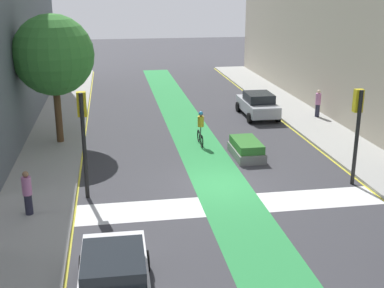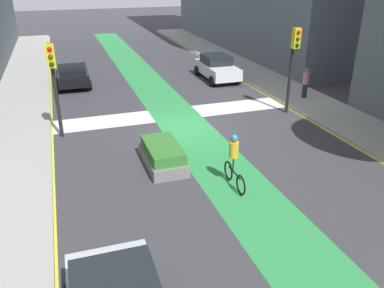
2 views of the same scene
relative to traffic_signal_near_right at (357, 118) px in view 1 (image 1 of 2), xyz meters
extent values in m
plane|color=#38383D|center=(-5.54, 0.65, -2.85)|extent=(120.00, 120.00, 0.00)
cube|color=#2D8C47|center=(-5.53, 0.65, -2.85)|extent=(2.40, 60.00, 0.01)
cube|color=silver|center=(-5.54, -1.35, -2.85)|extent=(12.00, 1.80, 0.01)
cube|color=#9E9E99|center=(-13.04, 0.65, -2.78)|extent=(3.00, 60.00, 0.15)
cube|color=yellow|center=(-11.54, 0.65, -2.85)|extent=(0.16, 60.00, 0.01)
cube|color=yellow|center=(0.46, 0.65, -2.85)|extent=(0.16, 60.00, 0.01)
cylinder|color=black|center=(0.00, -0.12, -0.82)|extent=(0.16, 0.16, 4.06)
cube|color=gold|center=(0.00, 0.08, 0.73)|extent=(0.35, 0.28, 0.95)
sphere|color=red|center=(0.00, 0.22, 1.03)|extent=(0.20, 0.20, 0.20)
sphere|color=#4C380C|center=(0.00, 0.22, 0.73)|extent=(0.20, 0.20, 0.20)
sphere|color=#0C3814|center=(0.00, 0.22, 0.43)|extent=(0.20, 0.20, 0.20)
cylinder|color=black|center=(-11.08, 0.26, -0.73)|extent=(0.16, 0.16, 4.24)
cube|color=gold|center=(-11.08, 0.46, 0.92)|extent=(0.35, 0.28, 0.95)
sphere|color=red|center=(-11.08, 0.60, 1.22)|extent=(0.20, 0.20, 0.20)
sphere|color=#4C380C|center=(-11.08, 0.60, 0.92)|extent=(0.20, 0.20, 0.20)
sphere|color=#0C3814|center=(-11.08, 0.60, 0.62)|extent=(0.20, 0.20, 0.20)
cube|color=#B2B7BF|center=(-0.75, 11.53, -2.18)|extent=(1.84, 4.22, 0.70)
cube|color=black|center=(-0.76, 11.33, -1.56)|extent=(1.62, 2.01, 0.55)
cylinder|color=black|center=(-1.64, 13.01, -2.53)|extent=(0.23, 0.64, 0.64)
cylinder|color=black|center=(0.16, 12.99, -2.53)|extent=(0.23, 0.64, 0.64)
cylinder|color=black|center=(-1.67, 10.07, -2.53)|extent=(0.23, 0.64, 0.64)
cylinder|color=black|center=(0.13, 10.05, -2.53)|extent=(0.23, 0.64, 0.64)
cube|color=silver|center=(-10.11, -6.95, -2.18)|extent=(1.85, 4.22, 0.70)
cube|color=black|center=(-10.11, -7.15, -1.56)|extent=(1.62, 2.02, 0.55)
cylinder|color=black|center=(-10.99, -5.47, -2.53)|extent=(0.23, 0.64, 0.64)
cylinder|color=black|center=(-9.19, -5.49, -2.53)|extent=(0.23, 0.64, 0.64)
torus|color=black|center=(-5.41, 6.82, -2.51)|extent=(0.07, 0.68, 0.68)
torus|color=black|center=(-5.43, 5.77, -2.51)|extent=(0.07, 0.68, 0.68)
cylinder|color=black|center=(-5.42, 6.30, -2.33)|extent=(0.07, 0.95, 0.06)
cylinder|color=black|center=(-5.42, 6.15, -2.06)|extent=(0.05, 0.05, 0.50)
cylinder|color=gold|center=(-5.42, 6.15, -1.54)|extent=(0.32, 0.32, 0.55)
sphere|color=#8C6647|center=(-5.42, 6.15, -1.15)|extent=(0.22, 0.22, 0.22)
sphere|color=#268CCC|center=(-5.42, 6.15, -1.11)|extent=(0.23, 0.23, 0.23)
cylinder|color=#262638|center=(2.79, 10.33, -2.31)|extent=(0.28, 0.28, 0.79)
cylinder|color=#BF72A5|center=(2.79, 10.33, -1.57)|extent=(0.34, 0.34, 0.70)
sphere|color=beige|center=(2.79, 10.33, -1.10)|extent=(0.23, 0.23, 0.23)
cylinder|color=#262638|center=(-13.09, -1.25, -2.32)|extent=(0.28, 0.28, 0.76)
cylinder|color=#BF72A5|center=(-13.09, -1.25, -1.60)|extent=(0.34, 0.34, 0.68)
sphere|color=#8C6647|center=(-13.09, -1.25, -1.15)|extent=(0.22, 0.22, 0.22)
cylinder|color=brown|center=(-12.72, 7.63, -1.14)|extent=(0.36, 0.36, 3.13)
sphere|color=#387F33|center=(-12.72, 7.63, 1.86)|extent=(4.09, 4.09, 4.09)
cube|color=slate|center=(-3.53, 4.00, -2.63)|extent=(1.32, 2.58, 0.45)
cube|color=#33722D|center=(-3.53, 4.00, -2.20)|extent=(1.19, 2.32, 0.40)
camera|label=1|loc=(-9.96, -18.58, 5.29)|focal=46.95mm
camera|label=2|loc=(-0.34, 16.88, 3.98)|focal=36.78mm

